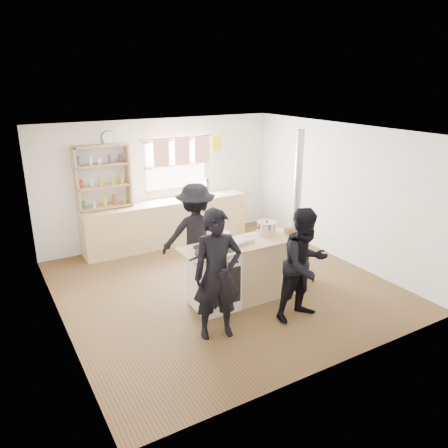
# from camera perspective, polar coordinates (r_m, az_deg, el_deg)

# --- Properties ---
(ground) EXTENTS (5.00, 5.00, 0.01)m
(ground) POSITION_cam_1_polar(r_m,az_deg,el_deg) (7.28, -0.26, -8.02)
(ground) COLOR brown
(ground) RESTS_ON ground
(back_counter) EXTENTS (3.40, 0.55, 0.90)m
(back_counter) POSITION_cam_1_polar(r_m,az_deg,el_deg) (8.95, -7.36, 0.20)
(back_counter) COLOR #D5B380
(back_counter) RESTS_ON ground
(shelving_unit) EXTENTS (1.00, 0.28, 1.20)m
(shelving_unit) POSITION_cam_1_polar(r_m,az_deg,el_deg) (8.42, -15.56, 5.98)
(shelving_unit) COLOR tan
(shelving_unit) RESTS_ON back_counter
(thermos) EXTENTS (0.10, 0.10, 0.31)m
(thermos) POSITION_cam_1_polar(r_m,az_deg,el_deg) (9.16, -2.21, 4.73)
(thermos) COLOR silver
(thermos) RESTS_ON back_counter
(cooking_island) EXTENTS (1.97, 0.64, 0.93)m
(cooking_island) POSITION_cam_1_polar(r_m,az_deg,el_deg) (6.72, 3.16, -5.97)
(cooking_island) COLOR white
(cooking_island) RESTS_ON ground
(skillet_greens) EXTENTS (0.43, 0.43, 0.05)m
(skillet_greens) POSITION_cam_1_polar(r_m,az_deg,el_deg) (6.06, -2.23, -3.73)
(skillet_greens) COLOR black
(skillet_greens) RESTS_ON cooking_island
(roast_tray) EXTENTS (0.36, 0.28, 0.06)m
(roast_tray) POSITION_cam_1_polar(r_m,az_deg,el_deg) (6.45, 2.30, -2.21)
(roast_tray) COLOR silver
(roast_tray) RESTS_ON cooking_island
(stockpot_stove) EXTENTS (0.24, 0.24, 0.19)m
(stockpot_stove) POSITION_cam_1_polar(r_m,az_deg,el_deg) (6.44, -0.25, -1.77)
(stockpot_stove) COLOR silver
(stockpot_stove) RESTS_ON cooking_island
(stockpot_counter) EXTENTS (0.31, 0.31, 0.23)m
(stockpot_counter) POSITION_cam_1_polar(r_m,az_deg,el_deg) (6.82, 5.59, -0.51)
(stockpot_counter) COLOR silver
(stockpot_counter) RESTS_ON cooking_island
(bread_board) EXTENTS (0.30, 0.23, 0.12)m
(bread_board) POSITION_cam_1_polar(r_m,az_deg,el_deg) (6.86, 8.82, -1.01)
(bread_board) COLOR tan
(bread_board) RESTS_ON cooking_island
(flue_heater) EXTENTS (0.35, 0.35, 2.50)m
(flue_heater) POSITION_cam_1_polar(r_m,az_deg,el_deg) (7.34, 9.23, -2.44)
(flue_heater) COLOR black
(flue_heater) RESTS_ON ground
(person_near_left) EXTENTS (0.72, 0.56, 1.74)m
(person_near_left) POSITION_cam_1_polar(r_m,az_deg,el_deg) (5.60, -0.88, -6.65)
(person_near_left) COLOR black
(person_near_left) RESTS_ON ground
(person_near_right) EXTENTS (0.82, 0.65, 1.62)m
(person_near_right) POSITION_cam_1_polar(r_m,az_deg,el_deg) (6.14, 10.50, -5.24)
(person_near_right) COLOR black
(person_near_right) RESTS_ON ground
(person_far) EXTENTS (1.24, 0.96, 1.69)m
(person_far) POSITION_cam_1_polar(r_m,az_deg,el_deg) (7.06, -3.68, -1.39)
(person_far) COLOR black
(person_far) RESTS_ON ground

